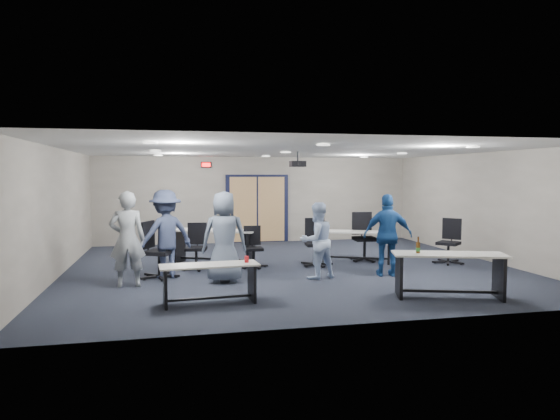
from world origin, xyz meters
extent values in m
plane|color=black|center=(0.00, 0.00, 0.00)|extent=(10.00, 10.00, 0.00)
cube|color=gray|center=(0.00, 4.50, 1.35)|extent=(10.00, 0.04, 2.70)
cube|color=gray|center=(0.00, -4.50, 1.35)|extent=(10.00, 0.04, 2.70)
cube|color=gray|center=(-5.00, 0.00, 1.35)|extent=(0.04, 9.00, 2.70)
cube|color=gray|center=(5.00, 0.00, 1.35)|extent=(0.04, 9.00, 2.70)
cube|color=silver|center=(0.00, 0.00, 2.70)|extent=(10.00, 9.00, 0.04)
cube|color=black|center=(0.00, 4.47, 1.05)|extent=(2.00, 0.06, 2.20)
cube|color=tan|center=(-0.45, 4.45, 1.05)|extent=(0.85, 0.04, 2.05)
cube|color=tan|center=(0.45, 4.45, 1.05)|extent=(0.85, 0.04, 2.05)
cube|color=black|center=(-1.60, 4.45, 2.45)|extent=(0.32, 0.05, 0.18)
cube|color=#FF0C0C|center=(-1.60, 4.42, 2.45)|extent=(0.26, 0.02, 0.12)
cylinder|color=black|center=(0.30, 0.50, 2.58)|extent=(0.04, 0.04, 0.24)
cube|color=black|center=(0.30, 0.50, 2.40)|extent=(0.35, 0.30, 0.14)
cylinder|color=black|center=(0.30, 0.35, 2.40)|extent=(0.08, 0.03, 0.08)
cube|color=beige|center=(-2.08, -2.88, 0.64)|extent=(1.65, 0.64, 0.03)
cube|color=black|center=(-2.80, -2.93, 0.32)|extent=(0.08, 0.50, 0.63)
cube|color=black|center=(-1.36, -2.83, 0.32)|extent=(0.08, 0.50, 0.63)
cube|color=black|center=(-2.08, -2.88, 0.09)|extent=(1.44, 0.14, 0.04)
cylinder|color=red|center=(-1.45, -2.84, 0.71)|extent=(0.07, 0.07, 0.11)
cube|color=beige|center=(2.02, -3.37, 0.76)|extent=(2.01, 1.19, 0.03)
cube|color=black|center=(1.21, -3.11, 0.37)|extent=(0.23, 0.57, 0.74)
cube|color=black|center=(2.83, -3.63, 0.37)|extent=(0.23, 0.57, 0.74)
cube|color=black|center=(2.02, -3.37, 0.11)|extent=(1.64, 0.56, 0.04)
cube|color=beige|center=(-1.66, 0.87, 0.80)|extent=(2.12, 1.45, 0.03)
cube|color=black|center=(-2.48, 1.24, 0.39)|extent=(0.31, 0.59, 0.79)
cube|color=black|center=(-0.84, 0.50, 0.39)|extent=(0.31, 0.59, 0.79)
cube|color=black|center=(-1.66, 0.87, 0.11)|extent=(1.66, 0.79, 0.04)
cube|color=beige|center=(1.71, 0.39, 0.74)|extent=(1.95, 1.34, 0.03)
cube|color=black|center=(0.96, 0.73, 0.36)|extent=(0.28, 0.54, 0.72)
cube|color=black|center=(2.47, 0.04, 0.36)|extent=(0.28, 0.54, 0.72)
cube|color=black|center=(1.71, 0.39, 0.10)|extent=(1.53, 0.73, 0.04)
imported|color=gray|center=(-3.50, -1.28, 0.92)|extent=(0.68, 0.46, 1.83)
imported|color=slate|center=(-1.66, -1.28, 0.91)|extent=(0.92, 0.63, 1.82)
imported|color=#B3C9ED|center=(0.24, -1.32, 0.79)|extent=(0.91, 0.80, 1.58)
imported|color=navy|center=(1.78, -1.39, 0.87)|extent=(1.09, 0.66, 1.73)
imported|color=#364162|center=(-2.80, -0.60, 0.92)|extent=(1.36, 1.13, 1.83)
camera|label=1|loc=(-2.69, -11.10, 2.13)|focal=32.00mm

